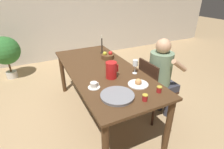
# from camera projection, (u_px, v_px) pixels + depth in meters

# --- Properties ---
(ground_plane) EXTENTS (20.00, 20.00, 0.00)m
(ground_plane) POSITION_uv_depth(u_px,v_px,m) (103.00, 114.00, 2.67)
(ground_plane) COLOR tan
(wall_back) EXTENTS (10.00, 0.06, 2.60)m
(wall_back) POSITION_uv_depth(u_px,v_px,m) (58.00, 7.00, 4.21)
(wall_back) COLOR beige
(wall_back) RESTS_ON ground_plane
(dining_table) EXTENTS (0.88, 1.97, 0.75)m
(dining_table) POSITION_uv_depth(u_px,v_px,m) (102.00, 75.00, 2.38)
(dining_table) COLOR #472D19
(dining_table) RESTS_ON ground_plane
(chair_person_side) EXTENTS (0.42, 0.42, 0.88)m
(chair_person_side) POSITION_uv_depth(u_px,v_px,m) (153.00, 88.00, 2.44)
(chair_person_side) COLOR #331E14
(chair_person_side) RESTS_ON ground_plane
(person_seated) EXTENTS (0.39, 0.41, 1.17)m
(person_seated) POSITION_uv_depth(u_px,v_px,m) (162.00, 73.00, 2.35)
(person_seated) COLOR #33333D
(person_seated) RESTS_ON ground_plane
(red_pitcher) EXTENTS (0.16, 0.13, 0.20)m
(red_pitcher) POSITION_uv_depth(u_px,v_px,m) (112.00, 70.00, 2.07)
(red_pitcher) COLOR red
(red_pitcher) RESTS_ON dining_table
(wine_glass_water) EXTENTS (0.06, 0.06, 0.18)m
(wine_glass_water) POSITION_uv_depth(u_px,v_px,m) (135.00, 64.00, 2.16)
(wine_glass_water) COLOR white
(wine_glass_water) RESTS_ON dining_table
(teacup_near_person) EXTENTS (0.13, 0.13, 0.06)m
(teacup_near_person) POSITION_uv_depth(u_px,v_px,m) (94.00, 85.00, 1.89)
(teacup_near_person) COLOR silver
(teacup_near_person) RESTS_ON dining_table
(serving_tray) EXTENTS (0.34, 0.34, 0.03)m
(serving_tray) POSITION_uv_depth(u_px,v_px,m) (117.00, 96.00, 1.73)
(serving_tray) COLOR gray
(serving_tray) RESTS_ON dining_table
(bread_plate) EXTENTS (0.23, 0.23, 0.08)m
(bread_plate) POSITION_uv_depth(u_px,v_px,m) (138.00, 83.00, 1.95)
(bread_plate) COLOR silver
(bread_plate) RESTS_ON dining_table
(jam_jar_amber) EXTENTS (0.05, 0.05, 0.07)m
(jam_jar_amber) POSITION_uv_depth(u_px,v_px,m) (159.00, 89.00, 1.80)
(jam_jar_amber) COLOR #A81E1E
(jam_jar_amber) RESTS_ON dining_table
(jam_jar_red) EXTENTS (0.05, 0.05, 0.07)m
(jam_jar_red) POSITION_uv_depth(u_px,v_px,m) (145.00, 97.00, 1.67)
(jam_jar_red) COLOR #A81E1E
(jam_jar_red) RESTS_ON dining_table
(fruit_bowl) EXTENTS (0.20, 0.20, 0.11)m
(fruit_bowl) POSITION_uv_depth(u_px,v_px,m) (108.00, 56.00, 2.67)
(fruit_bowl) COLOR brown
(fruit_bowl) RESTS_ON dining_table
(candlestick_tall) EXTENTS (0.06, 0.06, 0.30)m
(candlestick_tall) POSITION_uv_depth(u_px,v_px,m) (102.00, 46.00, 2.85)
(candlestick_tall) COLOR black
(candlestick_tall) RESTS_ON dining_table
(potted_plant) EXTENTS (0.56, 0.56, 0.88)m
(potted_plant) POSITION_uv_depth(u_px,v_px,m) (5.00, 52.00, 3.49)
(potted_plant) COLOR beige
(potted_plant) RESTS_ON ground_plane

